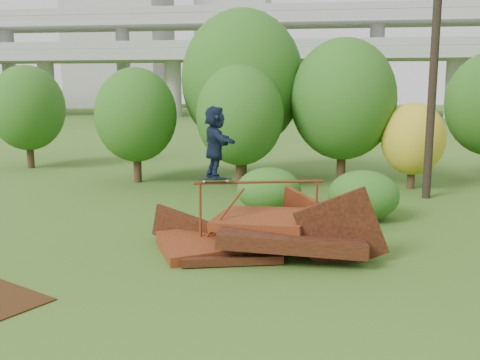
# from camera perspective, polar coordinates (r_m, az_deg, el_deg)

# --- Properties ---
(ground) EXTENTS (240.00, 240.00, 0.00)m
(ground) POSITION_cam_1_polar(r_m,az_deg,el_deg) (11.21, 2.66, -9.92)
(ground) COLOR #2D5116
(ground) RESTS_ON ground
(scrap_pile) EXTENTS (5.72, 3.20, 2.07)m
(scrap_pile) POSITION_cam_1_polar(r_m,az_deg,el_deg) (12.49, 2.69, -5.96)
(scrap_pile) COLOR #4C190D
(scrap_pile) RESTS_ON ground
(grind_rail) EXTENTS (3.00, 0.82, 1.63)m
(grind_rail) POSITION_cam_1_polar(r_m,az_deg,el_deg) (12.61, 2.05, -1.94)
(grind_rail) COLOR #63250F
(grind_rail) RESTS_ON ground
(skateboard) EXTENTS (0.79, 0.39, 0.08)m
(skateboard) POSITION_cam_1_polar(r_m,az_deg,el_deg) (12.42, -2.65, 0.11)
(skateboard) COLOR black
(skateboard) RESTS_ON grind_rail
(skater) EXTENTS (1.16, 1.60, 1.67)m
(skater) POSITION_cam_1_polar(r_m,az_deg,el_deg) (12.30, -2.68, 4.03)
(skater) COLOR #121F34
(skater) RESTS_ON skateboard
(tree_0) EXTENTS (3.26, 3.26, 4.60)m
(tree_0) POSITION_cam_1_polar(r_m,az_deg,el_deg) (21.87, -11.05, 6.82)
(tree_0) COLOR black
(tree_0) RESTS_ON ground
(tree_1) EXTENTS (5.03, 5.03, 7.00)m
(tree_1) POSITION_cam_1_polar(r_m,az_deg,el_deg) (22.49, 0.26, 10.59)
(tree_1) COLOR black
(tree_1) RESTS_ON ground
(tree_2) EXTENTS (3.32, 3.32, 4.68)m
(tree_2) POSITION_cam_1_polar(r_m,az_deg,el_deg) (20.34, -0.02, 6.92)
(tree_2) COLOR black
(tree_2) RESTS_ON ground
(tree_3) EXTENTS (4.12, 4.12, 5.72)m
(tree_3) POSITION_cam_1_polar(r_m,az_deg,el_deg) (21.49, 10.95, 8.44)
(tree_3) COLOR black
(tree_3) RESTS_ON ground
(tree_4) EXTENTS (2.37, 2.37, 3.27)m
(tree_4) POSITION_cam_1_polar(r_m,az_deg,el_deg) (21.11, 17.98, 4.19)
(tree_4) COLOR black
(tree_4) RESTS_ON ground
(tree_6) EXTENTS (3.48, 3.48, 4.86)m
(tree_6) POSITION_cam_1_polar(r_m,az_deg,el_deg) (27.32, -21.74, 7.14)
(tree_6) COLOR black
(tree_6) RESTS_ON ground
(shrub_left) EXTENTS (2.00, 1.85, 1.38)m
(shrub_left) POSITION_cam_1_polar(r_m,az_deg,el_deg) (16.45, 3.09, -1.05)
(shrub_left) COLOR #2C5516
(shrub_left) RESTS_ON ground
(shrub_right) EXTENTS (2.05, 1.88, 1.45)m
(shrub_right) POSITION_cam_1_polar(r_m,az_deg,el_deg) (15.83, 13.03, -1.59)
(shrub_right) COLOR #2C5516
(shrub_right) RESTS_ON ground
(utility_pole) EXTENTS (1.40, 0.28, 10.84)m
(utility_pole) POSITION_cam_1_polar(r_m,az_deg,el_deg) (19.46, 20.14, 14.25)
(utility_pole) COLOR black
(utility_pole) RESTS_ON ground
(freeway_overpass) EXTENTS (160.00, 15.00, 13.70)m
(freeway_overpass) POSITION_cam_1_polar(r_m,az_deg,el_deg) (73.73, 7.48, 14.77)
(freeway_overpass) COLOR gray
(freeway_overpass) RESTS_ON ground
(building_left) EXTENTS (18.00, 16.00, 35.00)m
(building_left) POSITION_cam_1_polar(r_m,az_deg,el_deg) (113.31, -12.69, 16.49)
(building_left) COLOR #9E9E99
(building_left) RESTS_ON ground
(building_right) EXTENTS (14.00, 14.00, 28.00)m
(building_right) POSITION_cam_1_polar(r_m,az_deg,el_deg) (114.24, -0.58, 14.90)
(building_right) COLOR #9E9E99
(building_right) RESTS_ON ground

